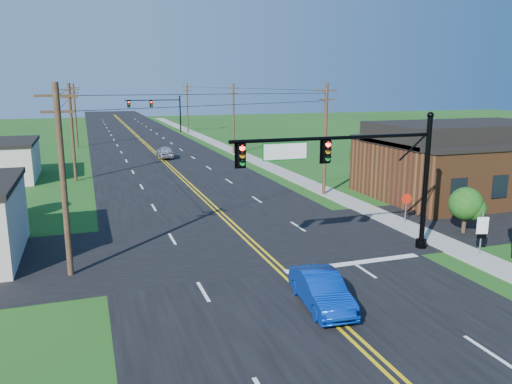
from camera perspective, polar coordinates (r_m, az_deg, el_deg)
name	(u,v)px	position (r m, az deg, el deg)	size (l,w,h in m)	color
ground	(354,344)	(18.59, 11.10, -16.63)	(260.00, 260.00, 0.00)	#174A15
road_main	(156,155)	(65.13, -11.37, 4.17)	(16.00, 220.00, 0.04)	black
road_cross	(248,242)	(28.71, -0.94, -5.78)	(70.00, 10.00, 0.04)	black
sidewalk	(259,162)	(57.88, 0.37, 3.44)	(2.00, 160.00, 0.08)	gray
signal_mast_main	(353,168)	(25.75, 11.06, 2.73)	(11.30, 0.60, 7.48)	black
signal_mast_far	(157,108)	(94.95, -11.30, 9.38)	(10.98, 0.60, 7.48)	black
brick_building	(462,167)	(43.28, 22.44, 2.61)	(14.20, 11.20, 4.70)	brown
utility_pole_left_a	(63,178)	(24.36, -21.20, 1.52)	(1.80, 0.28, 9.00)	#312216
utility_pole_left_b	(72,130)	(49.16, -20.27, 6.61)	(1.80, 0.28, 9.00)	#312216
utility_pole_left_c	(75,114)	(76.09, -19.95, 8.37)	(1.80, 0.28, 9.00)	#312216
utility_pole_right_a	(325,137)	(40.54, 7.92, 6.21)	(1.80, 0.28, 9.00)	#312216
utility_pole_right_b	(234,117)	(64.73, -2.59, 8.53)	(1.80, 0.28, 9.00)	#312216
utility_pole_right_c	(187,107)	(93.85, -7.84, 9.58)	(1.80, 0.28, 9.00)	#312216
tree_right_back	(365,154)	(47.26, 12.40, 4.29)	(3.00, 3.00, 4.10)	#312216
shrub_corner	(466,204)	(32.55, 22.85, -1.25)	(2.00, 2.00, 2.86)	#312216
tree_left	(0,188)	(37.02, -27.26, 0.38)	(2.40, 2.40, 3.37)	#312216
blue_car	(321,291)	(20.74, 7.47, -11.13)	(1.51, 4.32, 1.42)	#072D98
distant_car	(165,152)	(62.16, -10.37, 4.50)	(1.74, 4.34, 1.48)	#AAAAAF
route_sign	(482,230)	(28.83, 24.42, -3.93)	(0.59, 0.23, 2.43)	slate
stop_sign	(406,202)	(33.76, 16.80, -1.08)	(0.70, 0.18, 1.99)	slate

